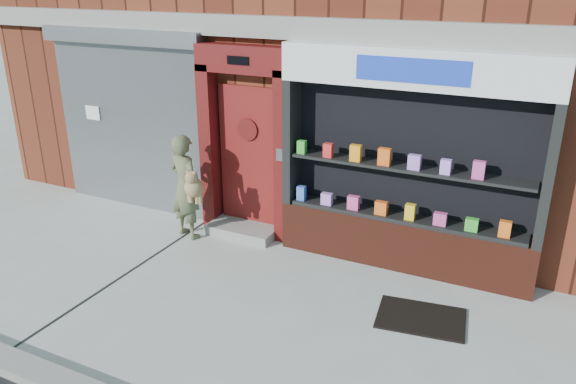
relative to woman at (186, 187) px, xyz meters
The scene contains 6 objects.
ground 2.12m from the woman, 41.04° to the right, with size 80.00×80.00×0.00m, color #9E9E99.
shutter_bay 1.88m from the woman, 157.10° to the left, with size 3.10×0.30×3.04m.
red_door_bay 1.12m from the woman, 38.68° to the left, with size 1.52×0.58×2.90m.
pharmacy_bay 3.31m from the woman, ahead, with size 3.50×0.41×3.00m.
woman is the anchor object (origin of this frame).
doormat 3.95m from the woman, ahead, with size 1.02×0.72×0.03m, color black.
Camera 1 is at (3.41, -5.17, 3.83)m, focal length 35.00 mm.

